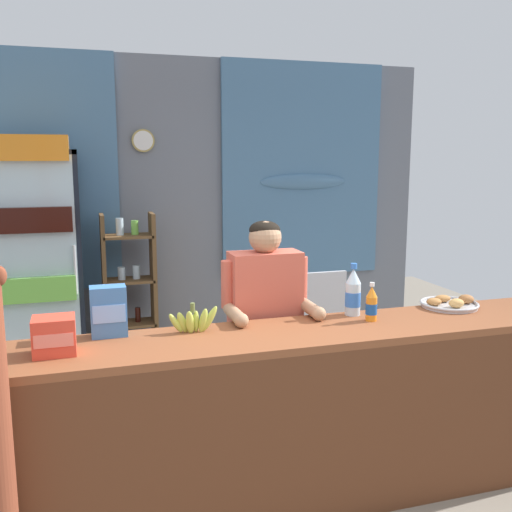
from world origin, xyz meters
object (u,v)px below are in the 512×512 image
soda_bottle_orange_soda (371,304)px  shopkeeper (265,314)px  banana_bunch (194,321)px  stall_counter (267,411)px  snack_box_crackers (54,336)px  bottle_shelf_rack (129,284)px  pastry_tray (450,303)px  plastic_lawn_chair (318,309)px  soda_bottle_water (353,293)px  snack_box_biscuit (109,311)px  drink_fridge (34,247)px

soda_bottle_orange_soda → shopkeeper: bearing=145.0°
soda_bottle_orange_soda → banana_bunch: 0.98m
stall_counter → shopkeeper: bearing=72.7°
stall_counter → snack_box_crackers: 1.10m
bottle_shelf_rack → pastry_tray: 2.93m
snack_box_crackers → bottle_shelf_rack: bearing=77.9°
soda_bottle_orange_soda → plastic_lawn_chair: bearing=75.1°
banana_bunch → bottle_shelf_rack: bearing=93.2°
soda_bottle_orange_soda → pastry_tray: soda_bottle_orange_soda is taller
stall_counter → soda_bottle_orange_soda: soda_bottle_orange_soda is taller
shopkeeper → soda_bottle_water: bearing=-24.9°
snack_box_biscuit → shopkeeper: bearing=13.1°
stall_counter → snack_box_biscuit: snack_box_biscuit is taller
plastic_lawn_chair → banana_bunch: (-1.49, -1.84, 0.53)m
pastry_tray → snack_box_crackers: bearing=-175.2°
drink_fridge → soda_bottle_orange_soda: size_ratio=9.34×
stall_counter → drink_fridge: 2.83m
stall_counter → plastic_lawn_chair: stall_counter is taller
soda_bottle_orange_soda → pastry_tray: (0.60, 0.12, -0.07)m
bottle_shelf_rack → shopkeeper: shopkeeper is taller
drink_fridge → pastry_tray: bearing=-41.3°
shopkeeper → banana_bunch: size_ratio=5.45×
drink_fridge → snack_box_biscuit: drink_fridge is taller
soda_bottle_water → banana_bunch: (-0.94, -0.06, -0.07)m
snack_box_biscuit → banana_bunch: (0.42, -0.06, -0.07)m
drink_fridge → shopkeeper: bearing=-54.7°
bottle_shelf_rack → snack_box_biscuit: bottle_shelf_rack is taller
pastry_tray → banana_bunch: (-1.58, -0.04, 0.04)m
soda_bottle_orange_soda → snack_box_biscuit: 1.41m
drink_fridge → soda_bottle_water: bearing=-49.6°
stall_counter → snack_box_biscuit: (-0.74, 0.32, 0.49)m
bottle_shelf_rack → pastry_tray: bottle_shelf_rack is taller
banana_bunch → pastry_tray: bearing=1.6°
soda_bottle_orange_soda → snack_box_biscuit: bearing=174.2°
soda_bottle_orange_soda → pastry_tray: bearing=11.6°
bottle_shelf_rack → snack_box_crackers: bottle_shelf_rack is taller
bottle_shelf_rack → shopkeeper: 2.23m
drink_fridge → shopkeeper: (1.40, -1.97, -0.17)m
drink_fridge → plastic_lawn_chair: bearing=-9.3°
plastic_lawn_chair → soda_bottle_water: soda_bottle_water is taller
plastic_lawn_chair → pastry_tray: (0.09, -1.80, 0.49)m
shopkeeper → soda_bottle_water: 0.53m
soda_bottle_orange_soda → snack_box_crackers: (-1.66, -0.06, -0.00)m
shopkeeper → soda_bottle_water: size_ratio=4.95×
plastic_lawn_chair → soda_bottle_orange_soda: (-0.51, -1.92, 0.56)m
stall_counter → drink_fridge: (-1.23, 2.49, 0.52)m
bottle_shelf_rack → banana_bunch: 2.42m
shopkeeper → pastry_tray: size_ratio=4.32×
shopkeeper → soda_bottle_orange_soda: (0.50, -0.35, 0.11)m
snack_box_biscuit → banana_bunch: snack_box_biscuit is taller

